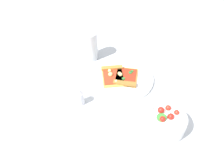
{
  "coord_description": "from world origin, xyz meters",
  "views": [
    {
      "loc": [
        0.5,
        0.4,
        0.63
      ],
      "look_at": [
        0.1,
        -0.04,
        0.03
      ],
      "focal_mm": 33.69,
      "sensor_mm": 36.0,
      "label": 1
    }
  ],
  "objects_px": {
    "pepper_shaker": "(80,97)",
    "pizza_slice_near": "(113,75)",
    "pizza_slice_far": "(126,78)",
    "soda_glass": "(90,47)",
    "plate": "(121,78)",
    "salad_bowl": "(166,122)"
  },
  "relations": [
    {
      "from": "pizza_slice_far",
      "to": "soda_glass",
      "type": "distance_m",
      "value": 0.23
    },
    {
      "from": "pizza_slice_far",
      "to": "pepper_shaker",
      "type": "bearing_deg",
      "value": -8.17
    },
    {
      "from": "plate",
      "to": "salad_bowl",
      "type": "bearing_deg",
      "value": 78.02
    },
    {
      "from": "pizza_slice_near",
      "to": "pizza_slice_far",
      "type": "xyz_separation_m",
      "value": [
        -0.03,
        0.05,
        -0.0
      ]
    },
    {
      "from": "pizza_slice_far",
      "to": "salad_bowl",
      "type": "bearing_deg",
      "value": 75.72
    },
    {
      "from": "pizza_slice_far",
      "to": "salad_bowl",
      "type": "height_order",
      "value": "salad_bowl"
    },
    {
      "from": "soda_glass",
      "to": "salad_bowl",
      "type": "bearing_deg",
      "value": 83.06
    },
    {
      "from": "pizza_slice_near",
      "to": "soda_glass",
      "type": "bearing_deg",
      "value": -96.18
    },
    {
      "from": "pizza_slice_far",
      "to": "salad_bowl",
      "type": "relative_size",
      "value": 1.13
    },
    {
      "from": "pizza_slice_near",
      "to": "pepper_shaker",
      "type": "relative_size",
      "value": 2.15
    },
    {
      "from": "pepper_shaker",
      "to": "pizza_slice_near",
      "type": "bearing_deg",
      "value": -173.95
    },
    {
      "from": "pizza_slice_near",
      "to": "salad_bowl",
      "type": "height_order",
      "value": "salad_bowl"
    },
    {
      "from": "plate",
      "to": "soda_glass",
      "type": "height_order",
      "value": "soda_glass"
    },
    {
      "from": "pepper_shaker",
      "to": "plate",
      "type": "bearing_deg",
      "value": 177.84
    },
    {
      "from": "pizza_slice_far",
      "to": "pizza_slice_near",
      "type": "bearing_deg",
      "value": -62.7
    },
    {
      "from": "soda_glass",
      "to": "pizza_slice_far",
      "type": "bearing_deg",
      "value": 91.76
    },
    {
      "from": "plate",
      "to": "salad_bowl",
      "type": "distance_m",
      "value": 0.29
    },
    {
      "from": "plate",
      "to": "salad_bowl",
      "type": "relative_size",
      "value": 2.17
    },
    {
      "from": "pizza_slice_near",
      "to": "plate",
      "type": "bearing_deg",
      "value": 125.72
    },
    {
      "from": "salad_bowl",
      "to": "soda_glass",
      "type": "distance_m",
      "value": 0.49
    },
    {
      "from": "soda_glass",
      "to": "pepper_shaker",
      "type": "height_order",
      "value": "soda_glass"
    },
    {
      "from": "plate",
      "to": "salad_bowl",
      "type": "height_order",
      "value": "salad_bowl"
    }
  ]
}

